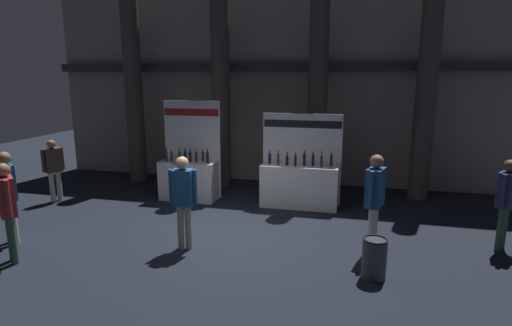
% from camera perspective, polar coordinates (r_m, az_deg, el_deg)
% --- Properties ---
extents(ground_plane, '(27.34, 27.34, 0.00)m').
position_cam_1_polar(ground_plane, '(8.27, -3.95, -10.45)').
color(ground_plane, black).
extents(hall_colonnade, '(13.67, 1.33, 6.14)m').
position_cam_1_polar(hall_colonnade, '(12.01, 2.41, 11.37)').
color(hall_colonnade, gray).
rests_on(hall_colonnade, ground_plane).
extents(exhibitor_booth_0, '(1.52, 0.70, 2.52)m').
position_cam_1_polar(exhibitor_booth_0, '(10.73, -9.27, -1.72)').
color(exhibitor_booth_0, white).
rests_on(exhibitor_booth_0, ground_plane).
extents(exhibitor_booth_1, '(1.95, 0.66, 2.25)m').
position_cam_1_polar(exhibitor_booth_1, '(10.06, 6.06, -2.68)').
color(exhibitor_booth_1, white).
rests_on(exhibitor_booth_1, ground_plane).
extents(trash_bin, '(0.39, 0.39, 0.67)m').
position_cam_1_polar(trash_bin, '(6.93, 16.10, -12.60)').
color(trash_bin, '#38383D').
rests_on(trash_bin, ground_plane).
extents(visitor_0, '(0.51, 0.31, 1.75)m').
position_cam_1_polar(visitor_0, '(7.59, -10.07, -4.31)').
color(visitor_0, '#ADA393').
rests_on(visitor_0, ground_plane).
extents(visitor_1, '(0.48, 0.46, 1.75)m').
position_cam_1_polar(visitor_1, '(8.10, -31.30, -4.80)').
color(visitor_1, '#33563D').
rests_on(visitor_1, ground_plane).
extents(visitor_2, '(0.47, 0.38, 1.78)m').
position_cam_1_polar(visitor_2, '(9.04, -31.18, -3.16)').
color(visitor_2, silver).
rests_on(visitor_2, ground_plane).
extents(visitor_3, '(0.41, 0.46, 1.70)m').
position_cam_1_polar(visitor_3, '(8.72, 31.42, -4.01)').
color(visitor_3, '#33563D').
rests_on(visitor_3, ground_plane).
extents(visitor_4, '(0.39, 0.49, 1.59)m').
position_cam_1_polar(visitor_4, '(11.54, -26.32, -0.27)').
color(visitor_4, silver).
rests_on(visitor_4, ground_plane).
extents(visitor_5, '(0.37, 0.57, 1.82)m').
position_cam_1_polar(visitor_5, '(7.60, 16.18, -4.14)').
color(visitor_5, silver).
rests_on(visitor_5, ground_plane).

